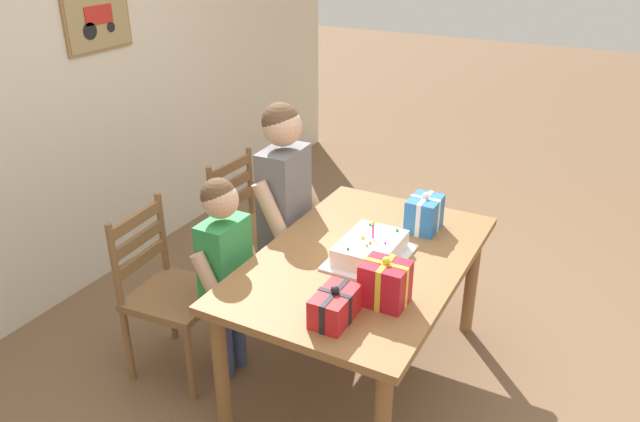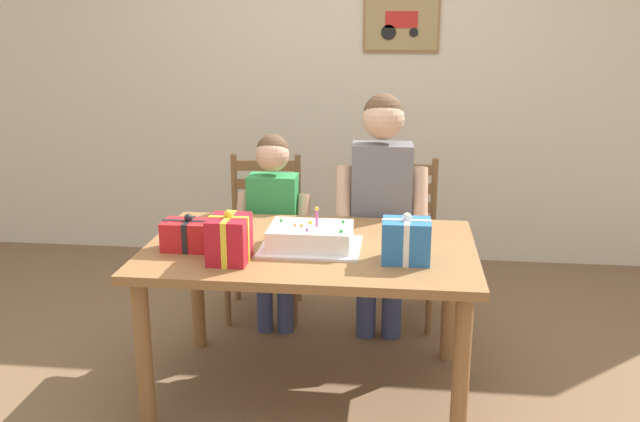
{
  "view_description": "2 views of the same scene",
  "coord_description": "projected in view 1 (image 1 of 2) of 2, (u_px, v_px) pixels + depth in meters",
  "views": [
    {
      "loc": [
        -2.41,
        -1.05,
        2.23
      ],
      "look_at": [
        -0.05,
        0.21,
        0.94
      ],
      "focal_mm": 34.81,
      "sensor_mm": 36.0,
      "label": 1
    },
    {
      "loc": [
        0.39,
        -2.98,
        1.72
      ],
      "look_at": [
        0.04,
        0.05,
        0.87
      ],
      "focal_mm": 39.77,
      "sensor_mm": 36.0,
      "label": 2
    }
  ],
  "objects": [
    {
      "name": "birthday_cake",
      "position": [
        370.0,
        250.0,
        2.98
      ],
      "size": [
        0.44,
        0.34,
        0.19
      ],
      "color": "silver",
      "rests_on": "dining_table"
    },
    {
      "name": "gift_box_beside_cake",
      "position": [
        424.0,
        214.0,
        3.25
      ],
      "size": [
        0.2,
        0.16,
        0.21
      ],
      "color": "#286BB7",
      "rests_on": "dining_table"
    },
    {
      "name": "child_younger",
      "position": [
        225.0,
        260.0,
        3.07
      ],
      "size": [
        0.4,
        0.23,
        1.11
      ],
      "color": "#38426B",
      "rests_on": "ground"
    },
    {
      "name": "gift_box_corner_small",
      "position": [
        385.0,
        283.0,
        2.63
      ],
      "size": [
        0.17,
        0.2,
        0.23
      ],
      "color": "red",
      "rests_on": "dining_table"
    },
    {
      "name": "dining_table",
      "position": [
        362.0,
        273.0,
        3.06
      ],
      "size": [
        1.47,
        0.95,
        0.72
      ],
      "color": "olive",
      "rests_on": "ground"
    },
    {
      "name": "chair_right",
      "position": [
        253.0,
        230.0,
        3.82
      ],
      "size": [
        0.44,
        0.44,
        0.92
      ],
      "color": "brown",
      "rests_on": "ground"
    },
    {
      "name": "child_older",
      "position": [
        284.0,
        194.0,
        3.47
      ],
      "size": [
        0.49,
        0.28,
        1.33
      ],
      "color": "#38426B",
      "rests_on": "ground"
    },
    {
      "name": "back_wall",
      "position": [
        53.0,
        90.0,
        3.61
      ],
      "size": [
        6.4,
        0.11,
        2.6
      ],
      "color": "beige",
      "rests_on": "ground"
    },
    {
      "name": "chair_left",
      "position": [
        168.0,
        292.0,
        3.2
      ],
      "size": [
        0.45,
        0.45,
        0.92
      ],
      "color": "brown",
      "rests_on": "ground"
    },
    {
      "name": "ground_plane",
      "position": [
        358.0,
        373.0,
        3.33
      ],
      "size": [
        20.0,
        20.0,
        0.0
      ],
      "primitive_type": "plane",
      "color": "brown"
    },
    {
      "name": "gift_box_red_large",
      "position": [
        335.0,
        306.0,
        2.53
      ],
      "size": [
        0.23,
        0.15,
        0.16
      ],
      "color": "red",
      "rests_on": "dining_table"
    }
  ]
}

